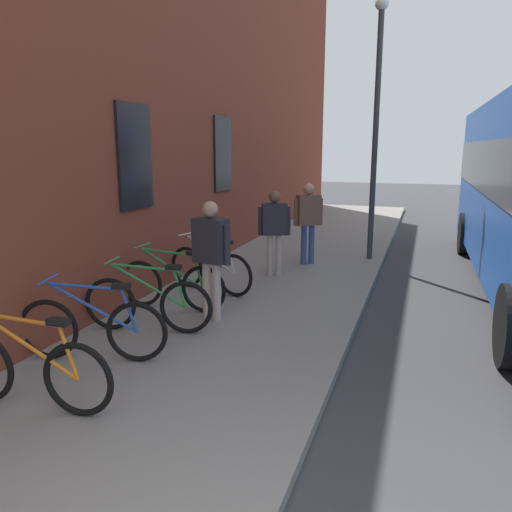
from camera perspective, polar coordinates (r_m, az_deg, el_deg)
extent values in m
plane|color=#38383A|center=(7.68, 19.43, -7.68)|extent=(60.00, 60.00, 0.00)
cube|color=gray|center=(9.91, 3.35, -2.14)|extent=(24.00, 3.50, 0.12)
cube|color=brown|center=(11.35, -5.59, 20.53)|extent=(22.00, 0.60, 8.32)
cube|color=black|center=(7.99, -13.77, 11.02)|extent=(0.90, 0.06, 1.60)
cube|color=black|center=(11.11, -3.86, 11.63)|extent=(0.90, 0.06, 1.60)
torus|color=black|center=(4.91, -19.77, -13.21)|extent=(0.12, 0.72, 0.72)
cylinder|color=orange|center=(5.09, -24.74, -9.35)|extent=(0.12, 1.02, 0.58)
cylinder|color=orange|center=(5.06, -25.67, -6.58)|extent=(0.11, 0.85, 0.09)
cylinder|color=orange|center=(4.86, -20.74, -10.38)|extent=(0.05, 0.19, 0.51)
cube|color=black|center=(4.80, -21.75, -7.03)|extent=(0.12, 0.21, 0.06)
torus|color=black|center=(6.29, -22.75, -7.77)|extent=(0.24, 0.71, 0.72)
torus|color=black|center=(5.89, -13.53, -8.48)|extent=(0.24, 0.71, 0.72)
cylinder|color=#1E4CA5|center=(5.97, -18.25, -5.68)|extent=(0.29, 0.99, 0.58)
cylinder|color=#1E4CA5|center=(5.93, -19.08, -3.34)|extent=(0.24, 0.83, 0.09)
cylinder|color=#1E4CA5|center=(5.83, -14.36, -6.13)|extent=(0.08, 0.19, 0.51)
cube|color=black|center=(5.77, -15.22, -3.36)|extent=(0.15, 0.22, 0.06)
cylinder|color=#1E4CA5|center=(6.09, -22.80, -2.49)|extent=(0.47, 0.14, 0.02)
torus|color=black|center=(6.99, -16.38, -5.30)|extent=(0.19, 0.72, 0.72)
torus|color=black|center=(6.63, -8.05, -5.87)|extent=(0.19, 0.72, 0.72)
cylinder|color=#267F3F|center=(6.70, -12.24, -3.37)|extent=(0.22, 1.01, 0.58)
cylinder|color=#267F3F|center=(6.67, -12.94, -1.27)|extent=(0.19, 0.84, 0.09)
cylinder|color=#267F3F|center=(6.57, -8.75, -3.76)|extent=(0.07, 0.19, 0.51)
cube|color=black|center=(6.52, -9.46, -1.28)|extent=(0.13, 0.21, 0.06)
cylinder|color=#267F3F|center=(6.81, -16.30, -0.51)|extent=(0.48, 0.11, 0.02)
torus|color=black|center=(7.89, -13.05, -3.09)|extent=(0.07, 0.72, 0.72)
torus|color=black|center=(7.42, -6.06, -3.82)|extent=(0.07, 0.72, 0.72)
cylinder|color=#267F3F|center=(7.56, -9.57, -1.46)|extent=(0.05, 1.02, 0.58)
cylinder|color=#267F3F|center=(7.54, -10.14, 0.43)|extent=(0.05, 0.85, 0.09)
cylinder|color=#267F3F|center=(7.38, -6.63, -1.90)|extent=(0.04, 0.19, 0.51)
cube|color=black|center=(7.35, -7.22, 0.33)|extent=(0.10, 0.20, 0.06)
cylinder|color=#267F3F|center=(7.73, -12.95, 1.17)|extent=(0.48, 0.03, 0.02)
torus|color=black|center=(8.83, -7.93, -1.24)|extent=(0.25, 0.71, 0.72)
torus|color=black|center=(8.17, -2.49, -2.24)|extent=(0.25, 0.71, 0.72)
cylinder|color=silver|center=(8.41, -5.22, 0.07)|extent=(0.31, 0.99, 0.58)
cylinder|color=silver|center=(8.41, -5.65, 1.80)|extent=(0.27, 0.83, 0.09)
cylinder|color=silver|center=(8.16, -2.93, -0.46)|extent=(0.08, 0.19, 0.51)
cube|color=black|center=(8.14, -3.37, 1.60)|extent=(0.15, 0.22, 0.06)
cylinder|color=silver|center=(8.68, -7.80, 2.57)|extent=(0.47, 0.15, 0.02)
cylinder|color=black|center=(6.55, 27.24, -7.22)|extent=(1.00, 0.26, 1.00)
cylinder|color=black|center=(13.05, 22.85, 2.41)|extent=(1.00, 0.26, 1.00)
cylinder|color=#B2A599|center=(7.18, -5.69, -3.89)|extent=(0.12, 0.12, 0.83)
cylinder|color=#B2A599|center=(7.08, -4.55, -4.09)|extent=(0.12, 0.12, 0.83)
cube|color=#26262D|center=(6.96, -5.24, 1.79)|extent=(0.33, 0.52, 0.63)
sphere|color=tan|center=(6.90, -5.31, 5.36)|extent=(0.23, 0.23, 0.23)
cylinder|color=#26262D|center=(7.13, -7.03, 1.66)|extent=(0.10, 0.10, 0.56)
cylinder|color=#26262D|center=(6.82, -3.35, 1.24)|extent=(0.10, 0.10, 0.56)
cylinder|color=#B2A599|center=(9.52, 2.60, 0.11)|extent=(0.12, 0.12, 0.80)
cylinder|color=#B2A599|center=(9.50, 1.60, 0.10)|extent=(0.12, 0.12, 0.80)
cube|color=#26262D|center=(9.39, 2.13, 4.28)|extent=(0.40, 0.52, 0.60)
sphere|color=brown|center=(9.34, 2.15, 6.82)|extent=(0.22, 0.22, 0.22)
cylinder|color=#26262D|center=(9.43, 3.72, 4.05)|extent=(0.09, 0.09, 0.53)
cylinder|color=#26262D|center=(9.37, 0.53, 4.03)|extent=(0.09, 0.09, 0.53)
cylinder|color=#334C8C|center=(10.55, 6.38, 1.36)|extent=(0.12, 0.12, 0.83)
cylinder|color=#334C8C|center=(10.49, 5.51, 1.31)|extent=(0.12, 0.12, 0.83)
cube|color=brown|center=(10.40, 6.03, 5.28)|extent=(0.48, 0.54, 0.63)
sphere|color=tan|center=(10.36, 6.09, 7.68)|extent=(0.23, 0.23, 0.23)
cylinder|color=brown|center=(10.52, 7.40, 5.10)|extent=(0.10, 0.10, 0.56)
cylinder|color=brown|center=(10.31, 4.63, 5.02)|extent=(0.10, 0.10, 0.56)
cylinder|color=#333338|center=(11.08, 13.53, 12.79)|extent=(0.12, 0.12, 5.13)
sphere|color=silver|center=(11.43, 14.28, 26.33)|extent=(0.28, 0.28, 0.28)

